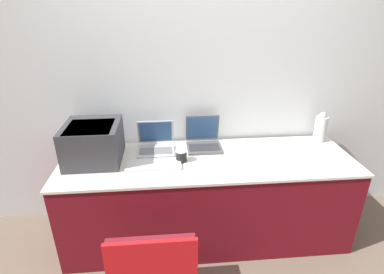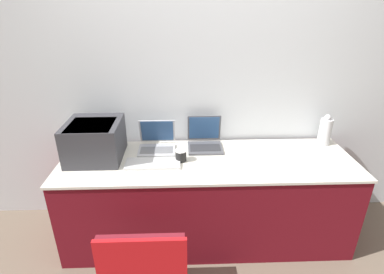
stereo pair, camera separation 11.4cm
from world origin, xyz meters
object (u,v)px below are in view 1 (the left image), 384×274
object	(u,v)px
laptop_right	(203,140)
coffee_cup	(181,156)
external_keyboard	(154,165)
metal_pitcher	(321,128)
printer	(93,141)
laptop_left	(156,144)
chair	(154,269)

from	to	relation	value
laptop_right	coffee_cup	bearing A→B (deg)	-129.25
laptop_right	external_keyboard	bearing A→B (deg)	-143.94
coffee_cup	metal_pitcher	xyz separation A→B (m)	(1.24, 0.26, 0.08)
printer	laptop_right	bearing A→B (deg)	10.92
printer	laptop_left	size ratio (longest dim) A/B	1.41
printer	external_keyboard	distance (m)	0.50
laptop_right	chair	world-z (taller)	laptop_right
laptop_right	chair	bearing A→B (deg)	-110.88
laptop_right	chair	distance (m)	1.17
coffee_cup	chair	xyz separation A→B (m)	(-0.20, -0.82, -0.28)
external_keyboard	metal_pitcher	world-z (taller)	metal_pitcher
printer	laptop_left	world-z (taller)	printer
printer	chair	distance (m)	1.08
printer	laptop_right	size ratio (longest dim) A/B	1.47
printer	metal_pitcher	world-z (taller)	printer
laptop_left	coffee_cup	distance (m)	0.30
chair	laptop_right	bearing A→B (deg)	69.12
laptop_right	metal_pitcher	bearing A→B (deg)	0.79
metal_pitcher	chair	xyz separation A→B (m)	(-1.44, -1.08, -0.35)
coffee_cup	chair	bearing A→B (deg)	-103.97
metal_pitcher	chair	distance (m)	1.83
laptop_left	external_keyboard	distance (m)	0.28
metal_pitcher	laptop_left	bearing A→B (deg)	-178.17
external_keyboard	coffee_cup	bearing A→B (deg)	14.49
printer	chair	bearing A→B (deg)	-62.52
laptop_left	coffee_cup	world-z (taller)	laptop_left
printer	external_keyboard	world-z (taller)	printer
coffee_cup	metal_pitcher	distance (m)	1.27
laptop_right	metal_pitcher	size ratio (longest dim) A/B	1.07
laptop_right	printer	bearing A→B (deg)	-169.08
printer	external_keyboard	bearing A→B (deg)	-16.65
printer	chair	xyz separation A→B (m)	(0.47, -0.90, -0.39)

